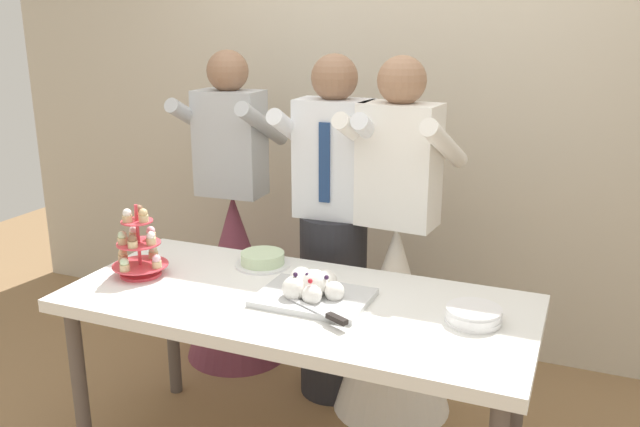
# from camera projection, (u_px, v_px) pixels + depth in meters

# --- Properties ---
(rear_wall) EXTENTS (5.20, 0.10, 2.90)m
(rear_wall) POSITION_uv_depth(u_px,v_px,m) (402.00, 87.00, 3.59)
(rear_wall) COLOR beige
(rear_wall) RESTS_ON ground_plane
(dessert_table) EXTENTS (1.80, 0.80, 0.78)m
(dessert_table) POSITION_uv_depth(u_px,v_px,m) (296.00, 315.00, 2.57)
(dessert_table) COLOR white
(dessert_table) RESTS_ON ground_plane
(cupcake_stand) EXTENTS (0.23, 0.23, 0.31)m
(cupcake_stand) POSITION_uv_depth(u_px,v_px,m) (139.00, 248.00, 2.74)
(cupcake_stand) COLOR #D83F4C
(cupcake_stand) RESTS_ON dessert_table
(main_cake_tray) EXTENTS (0.42, 0.37, 0.12)m
(main_cake_tray) POSITION_uv_depth(u_px,v_px,m) (312.00, 290.00, 2.51)
(main_cake_tray) COLOR silver
(main_cake_tray) RESTS_ON dessert_table
(plate_stack) EXTENTS (0.20, 0.20, 0.05)m
(plate_stack) POSITION_uv_depth(u_px,v_px,m) (474.00, 315.00, 2.33)
(plate_stack) COLOR white
(plate_stack) RESTS_ON dessert_table
(round_cake) EXTENTS (0.24, 0.24, 0.06)m
(round_cake) POSITION_uv_depth(u_px,v_px,m) (263.00, 260.00, 2.87)
(round_cake) COLOR white
(round_cake) RESTS_ON dessert_table
(person_groom) EXTENTS (0.47, 0.50, 1.66)m
(person_groom) POSITION_uv_depth(u_px,v_px,m) (333.00, 250.00, 3.15)
(person_groom) COLOR #232328
(person_groom) RESTS_ON ground_plane
(person_bride) EXTENTS (0.56, 0.56, 1.66)m
(person_bride) POSITION_uv_depth(u_px,v_px,m) (395.00, 294.00, 3.06)
(person_bride) COLOR white
(person_bride) RESTS_ON ground_plane
(person_guest) EXTENTS (0.56, 0.56, 1.66)m
(person_guest) POSITION_uv_depth(u_px,v_px,m) (235.00, 255.00, 3.57)
(person_guest) COLOR brown
(person_guest) RESTS_ON ground_plane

